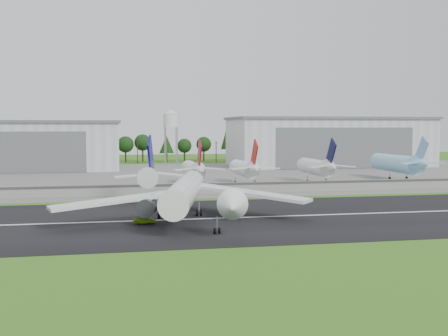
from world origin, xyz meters
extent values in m
plane|color=#376718|center=(0.00, 0.00, 0.00)|extent=(600.00, 600.00, 0.00)
cube|color=black|center=(0.00, 10.00, 0.05)|extent=(320.00, 60.00, 0.10)
cube|color=white|center=(0.00, 10.00, 0.11)|extent=(220.00, 1.00, 0.02)
cube|color=slate|center=(0.00, 120.00, 0.05)|extent=(320.00, 150.00, 0.10)
cube|color=gray|center=(0.00, 55.00, 1.75)|extent=(240.00, 0.50, 3.50)
cube|color=#38383A|center=(0.00, 54.70, 3.00)|extent=(240.00, 0.12, 0.70)
cube|color=silver|center=(-80.00, 165.00, 11.00)|extent=(95.00, 42.00, 22.00)
cube|color=#595B60|center=(-80.00, 165.00, 22.60)|extent=(97.00, 44.00, 1.20)
cube|color=#595B60|center=(-80.00, 143.85, 9.24)|extent=(66.50, 0.30, 18.04)
cube|color=silver|center=(75.00, 165.00, 12.00)|extent=(100.00, 45.00, 24.00)
cube|color=#595B60|center=(75.00, 165.00, 24.60)|extent=(102.00, 47.00, 1.20)
cube|color=#595B60|center=(75.00, 142.35, 10.08)|extent=(70.00, 0.30, 19.68)
cylinder|color=#99999E|center=(-8.00, 182.00, 10.00)|extent=(0.50, 0.50, 20.00)
cylinder|color=#99999E|center=(-2.00, 188.00, 10.00)|extent=(0.50, 0.50, 20.00)
cylinder|color=silver|center=(-5.00, 185.00, 23.50)|extent=(8.00, 8.00, 7.00)
cone|color=silver|center=(-5.00, 185.00, 28.20)|extent=(8.40, 8.40, 2.40)
cylinder|color=white|center=(-19.83, 10.00, 6.20)|extent=(15.26, 44.21, 5.80)
cone|color=white|center=(-14.37, -14.40, 6.20)|extent=(6.97, 7.12, 5.80)
cone|color=white|center=(-25.61, 35.86, 7.40)|extent=(7.34, 9.99, 5.51)
cube|color=navy|center=(-25.50, 35.37, 12.70)|extent=(2.57, 9.42, 11.13)
cube|color=white|center=(-4.75, 11.32, 5.40)|extent=(24.82, 22.39, 2.65)
cylinder|color=#333338|center=(-9.79, 8.66, 3.80)|extent=(4.91, 6.20, 3.80)
cube|color=white|center=(-20.62, 36.46, 7.80)|extent=(9.38, 7.34, 0.98)
cube|color=white|center=(-34.03, 4.78, 5.40)|extent=(28.44, 12.73, 2.65)
cylinder|color=#333338|center=(-28.34, 4.51, 3.80)|extent=(4.91, 6.20, 3.80)
cube|color=white|center=(-30.38, 34.28, 7.80)|extent=(9.26, 4.03, 0.98)
cube|color=#99999E|center=(-18.96, 6.10, 1.70)|extent=(16.30, 31.46, 3.20)
cylinder|color=black|center=(-24.87, 11.95, 0.85)|extent=(0.72, 1.55, 1.50)
imported|color=#8BC817|center=(-28.74, 6.44, 0.77)|extent=(5.02, 2.68, 1.34)
cylinder|color=silver|center=(-8.16, 80.00, 5.56)|extent=(5.12, 24.00, 5.12)
cone|color=silver|center=(-8.16, 64.50, 6.56)|extent=(4.87, 7.00, 4.87)
cube|color=maroon|center=(-8.16, 65.00, 11.36)|extent=(0.45, 8.59, 10.02)
cylinder|color=#99999E|center=(-11.66, 78.00, 1.50)|extent=(0.32, 0.32, 3.00)
cylinder|color=#99999E|center=(-4.66, 78.00, 1.50)|extent=(0.32, 0.32, 3.00)
cylinder|color=black|center=(-11.66, 78.00, 0.80)|extent=(0.40, 1.40, 1.40)
cylinder|color=white|center=(9.86, 80.00, 5.63)|extent=(5.26, 24.00, 5.26)
cone|color=white|center=(9.86, 64.50, 6.63)|extent=(5.00, 7.00, 5.00)
cube|color=#9D110C|center=(9.86, 65.00, 11.43)|extent=(0.45, 8.59, 10.02)
cylinder|color=#99999E|center=(6.36, 78.00, 1.50)|extent=(0.32, 0.32, 3.00)
cylinder|color=#99999E|center=(13.36, 78.00, 1.50)|extent=(0.32, 0.32, 3.00)
cylinder|color=black|center=(6.36, 78.00, 0.80)|extent=(0.40, 1.40, 1.40)
cylinder|color=silver|center=(36.23, 80.00, 5.82)|extent=(5.64, 24.00, 5.64)
cone|color=silver|center=(36.23, 64.50, 6.82)|extent=(5.35, 7.00, 5.35)
cube|color=black|center=(36.23, 65.00, 11.62)|extent=(0.45, 8.59, 10.02)
cylinder|color=#99999E|center=(32.73, 78.00, 1.50)|extent=(0.32, 0.32, 3.00)
cylinder|color=#99999E|center=(39.73, 78.00, 1.50)|extent=(0.32, 0.32, 3.00)
cylinder|color=black|center=(32.73, 78.00, 0.80)|extent=(0.40, 1.40, 1.40)
cylinder|color=#8AC8EE|center=(70.53, 85.00, 6.36)|extent=(6.71, 30.00, 6.71)
cone|color=#8AC8EE|center=(70.53, 66.50, 7.36)|extent=(6.38, 7.00, 6.38)
cube|color=#6CA7DE|center=(70.53, 67.00, 12.16)|extent=(0.45, 8.59, 10.02)
cylinder|color=#99999E|center=(67.03, 83.00, 1.50)|extent=(0.32, 0.32, 3.00)
cylinder|color=#99999E|center=(74.03, 83.00, 1.50)|extent=(0.32, 0.32, 3.00)
cylinder|color=black|center=(67.03, 83.00, 0.80)|extent=(0.40, 1.40, 1.40)
camera|label=1|loc=(-35.04, -111.17, 20.44)|focal=45.00mm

